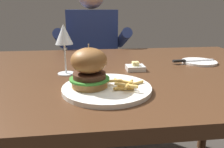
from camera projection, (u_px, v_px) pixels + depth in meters
dining_table at (122, 86)px, 0.95m from camera, size 1.48×0.97×0.74m
main_plate at (107, 88)px, 0.68m from camera, size 0.28×0.28×0.01m
burger_sandwich at (89, 68)px, 0.66m from camera, size 0.12×0.12×0.13m
fries_pile at (125, 85)px, 0.66m from camera, size 0.12×0.13×0.03m
wine_glass at (64, 37)px, 0.81m from camera, size 0.07×0.07×0.19m
bread_plate at (199, 62)px, 1.03m from camera, size 0.16×0.16×0.01m
table_knife at (190, 61)px, 1.02m from camera, size 0.21×0.04×0.01m
butter_dish at (135, 67)px, 0.90m from camera, size 0.07×0.06×0.04m
diner_person at (93, 66)px, 1.69m from camera, size 0.51×0.36×1.18m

